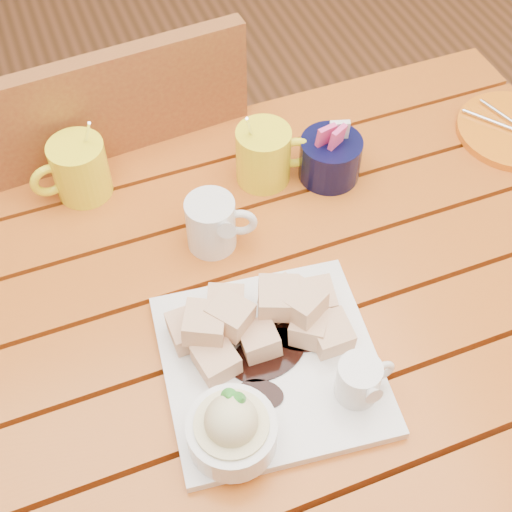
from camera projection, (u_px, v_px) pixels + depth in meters
name	position (u px, v px, depth m)	size (l,w,h in m)	color
ground	(258.00, 492.00, 1.59)	(5.00, 5.00, 0.00)	#583319
table	(258.00, 342.00, 1.08)	(1.20, 0.79, 0.75)	#9E4114
dessert_plate	(263.00, 367.00, 0.90)	(0.31, 0.31, 0.11)	white
coffee_mug_left	(78.00, 169.00, 1.09)	(0.12, 0.09, 0.14)	yellow
coffee_mug_right	(265.00, 154.00, 1.11)	(0.12, 0.09, 0.14)	yellow
cream_pitcher	(213.00, 223.00, 1.03)	(0.10, 0.09, 0.09)	white
sugar_caddy	(330.00, 157.00, 1.12)	(0.10, 0.10, 0.11)	black
chair_far	(122.00, 195.00, 1.43)	(0.47, 0.47, 0.93)	brown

